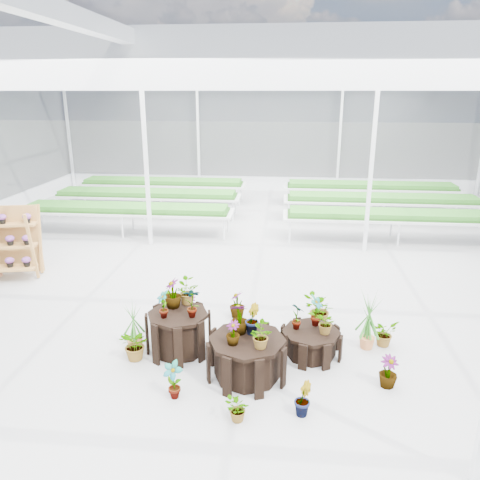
# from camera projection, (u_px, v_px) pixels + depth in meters

# --- Properties ---
(ground_plane) EXTENTS (24.00, 24.00, 0.00)m
(ground_plane) POSITION_uv_depth(u_px,v_px,m) (242.00, 311.00, 9.33)
(ground_plane) COLOR gray
(ground_plane) RESTS_ON ground
(greenhouse_shell) EXTENTS (18.00, 24.00, 4.50)m
(greenhouse_shell) POSITION_uv_depth(u_px,v_px,m) (242.00, 201.00, 8.65)
(greenhouse_shell) COLOR white
(greenhouse_shell) RESTS_ON ground
(steel_frame) EXTENTS (18.00, 24.00, 4.50)m
(steel_frame) POSITION_uv_depth(u_px,v_px,m) (242.00, 201.00, 8.65)
(steel_frame) COLOR silver
(steel_frame) RESTS_ON ground
(nursery_benches) EXTENTS (16.00, 7.00, 0.84)m
(nursery_benches) POSITION_uv_depth(u_px,v_px,m) (262.00, 206.00, 16.03)
(nursery_benches) COLOR silver
(nursery_benches) RESTS_ON ground
(plinth_tall) EXTENTS (1.23, 1.23, 0.71)m
(plinth_tall) POSITION_uv_depth(u_px,v_px,m) (179.00, 332.00, 7.80)
(plinth_tall) COLOR black
(plinth_tall) RESTS_ON ground
(plinth_mid) EXTENTS (1.57, 1.57, 0.64)m
(plinth_mid) POSITION_uv_depth(u_px,v_px,m) (247.00, 357.00, 7.13)
(plinth_mid) COLOR black
(plinth_mid) RESTS_ON ground
(plinth_low) EXTENTS (1.23, 1.23, 0.44)m
(plinth_low) POSITION_uv_depth(u_px,v_px,m) (311.00, 343.00, 7.73)
(plinth_low) COLOR black
(plinth_low) RESTS_ON ground
(shelf_rack) EXTENTS (1.69, 1.13, 1.65)m
(shelf_rack) POSITION_uv_depth(u_px,v_px,m) (3.00, 244.00, 10.79)
(shelf_rack) COLOR #A37137
(shelf_rack) RESTS_ON ground
(nursery_plants) EXTENTS (4.71, 3.37, 1.22)m
(nursery_plants) POSITION_uv_depth(u_px,v_px,m) (243.00, 322.00, 7.87)
(nursery_plants) COLOR #2D7022
(nursery_plants) RESTS_ON ground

